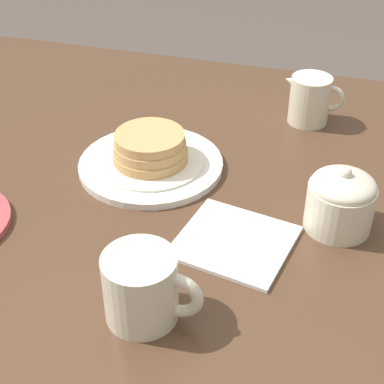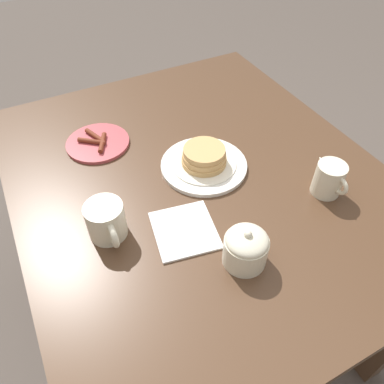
{
  "view_description": "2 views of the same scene",
  "coord_description": "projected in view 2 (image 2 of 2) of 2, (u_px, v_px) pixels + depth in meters",
  "views": [
    {
      "loc": [
        0.29,
        -0.75,
        1.28
      ],
      "look_at": [
        0.08,
        -0.06,
        0.76
      ],
      "focal_mm": 55.0,
      "sensor_mm": 36.0,
      "label": 1
    },
    {
      "loc": [
        0.67,
        -0.36,
        1.44
      ],
      "look_at": [
        0.08,
        -0.06,
        0.76
      ],
      "focal_mm": 35.0,
      "sensor_mm": 36.0,
      "label": 2
    }
  ],
  "objects": [
    {
      "name": "pancake_plate",
      "position": [
        204.0,
        161.0,
        1.04
      ],
      "size": [
        0.24,
        0.24,
        0.07
      ],
      "color": "white",
      "rests_on": "dining_table"
    },
    {
      "name": "side_plate_bacon",
      "position": [
        98.0,
        143.0,
        1.12
      ],
      "size": [
        0.19,
        0.19,
        0.02
      ],
      "color": "#B2474C",
      "rests_on": "dining_table"
    },
    {
      "name": "sugar_bowl",
      "position": [
        246.0,
        248.0,
        0.81
      ],
      "size": [
        0.1,
        0.1,
        0.1
      ],
      "color": "beige",
      "rests_on": "dining_table"
    },
    {
      "name": "napkin",
      "position": [
        185.0,
        230.0,
        0.89
      ],
      "size": [
        0.18,
        0.17,
        0.01
      ],
      "color": "white",
      "rests_on": "dining_table"
    },
    {
      "name": "creamer_pitcher",
      "position": [
        329.0,
        178.0,
        0.96
      ],
      "size": [
        0.12,
        0.08,
        0.1
      ],
      "color": "beige",
      "rests_on": "dining_table"
    },
    {
      "name": "ground_plane",
      "position": [
        196.0,
        302.0,
        1.56
      ],
      "size": [
        8.0,
        8.0,
        0.0
      ],
      "primitive_type": "plane",
      "color": "#51473F"
    },
    {
      "name": "dining_table",
      "position": [
        197.0,
        203.0,
        1.12
      ],
      "size": [
        1.17,
        0.98,
        0.73
      ],
      "color": "#4C3321",
      "rests_on": "ground_plane"
    },
    {
      "name": "coffee_mug",
      "position": [
        106.0,
        221.0,
        0.86
      ],
      "size": [
        0.12,
        0.09,
        0.09
      ],
      "color": "beige",
      "rests_on": "dining_table"
    }
  ]
}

